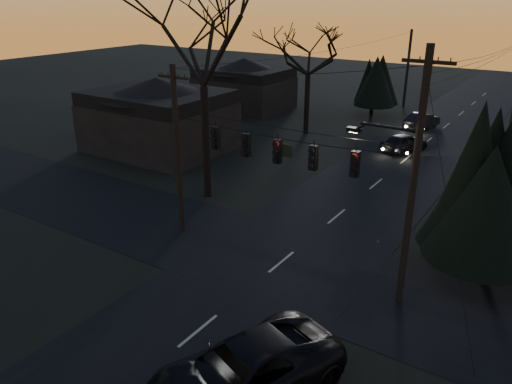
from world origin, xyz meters
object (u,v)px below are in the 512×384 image
Objects in this scene: bare_tree_left at (202,37)px; sedan_oncoming_b at (422,121)px; utility_pole_left at (182,230)px; sedan_oncoming_a at (404,143)px; suv_near at (243,373)px; utility_pole_far_r at (508,140)px; utility_pole_far_l at (403,107)px; evergreen_right at (499,181)px; utility_pole_right at (398,300)px.

bare_tree_left reaches higher than sedan_oncoming_b.
bare_tree_left is at bearing 112.47° from utility_pole_left.
utility_pole_left reaches higher than sedan_oncoming_a.
sedan_oncoming_b is (-4.88, 35.43, -0.19)m from suv_near.
utility_pole_far_r reaches higher than sedan_oncoming_b.
utility_pole_far_l is 16.88m from sedan_oncoming_a.
bare_tree_left is at bearing -93.36° from utility_pole_far_l.
bare_tree_left is at bearing 178.07° from evergreen_right.
evergreen_right is at bearing 88.63° from suv_near.
utility_pole_far_l is 1.05× the size of evergreen_right.
suv_near is at bearing -112.00° from evergreen_right.
utility_pole_far_r is 1.11× the size of evergreen_right.
utility_pole_far_r is 2.03× the size of sedan_oncoming_a.
utility_pole_far_l is at bearing 145.18° from utility_pole_far_r.
utility_pole_left is 28.08m from sedan_oncoming_b.
bare_tree_left is at bearing 88.42° from sedan_oncoming_a.
utility_pole_right is 0.75× the size of bare_tree_left.
evergreen_right is at bearing 58.68° from utility_pole_right.
utility_pole_far_r is at bearing 95.70° from evergreen_right.
utility_pole_far_r reaches higher than sedan_oncoming_a.
utility_pole_far_l reaches higher than sedan_oncoming_b.
utility_pole_far_l is 1.87× the size of sedan_oncoming_b.
suv_near is at bearing -106.65° from utility_pole_right.
utility_pole_right is at bearing -90.00° from utility_pole_far_r.
utility_pole_right reaches higher than utility_pole_far_l.
sedan_oncoming_a is (-6.30, 19.96, 0.71)m from utility_pole_right.
bare_tree_left is 1.73× the size of evergreen_right.
utility_pole_far_l is 0.60× the size of bare_tree_left.
evergreen_right is at bearing -84.30° from utility_pole_far_r.
utility_pole_far_r is at bearing -34.82° from utility_pole_far_l.
utility_pole_far_r is 10.24m from sedan_oncoming_a.
utility_pole_left reaches higher than utility_pole_far_l.
evergreen_right is (13.90, 3.95, 4.42)m from utility_pole_left.
utility_pole_left is (-11.50, 0.00, 0.00)m from utility_pole_right.
evergreen_right is (13.90, -32.05, 4.42)m from utility_pole_far_l.
utility_pole_far_l is at bearing 86.64° from bare_tree_left.
utility_pole_right is 11.50m from utility_pole_left.
sedan_oncoming_b is at bearing 75.13° from bare_tree_left.
utility_pole_right reaches higher than utility_pole_left.
evergreen_right reaches higher than sedan_oncoming_b.
utility_pole_left and utility_pole_far_r have the same top height.
suv_near is at bearing 121.15° from sedan_oncoming_a.
evergreen_right is (15.75, -0.53, -4.86)m from bare_tree_left.
utility_pole_far_l is 1.91× the size of sedan_oncoming_a.
utility_pole_right is 2.33× the size of sedan_oncoming_b.
utility_pole_far_r is 7.22m from sedan_oncoming_b.
utility_pole_left is at bearing 180.00° from utility_pole_right.
utility_pole_left is at bearing 93.15° from sedan_oncoming_b.
bare_tree_left is at bearing 161.46° from utility_pole_right.
utility_pole_left is 36.00m from utility_pole_far_l.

